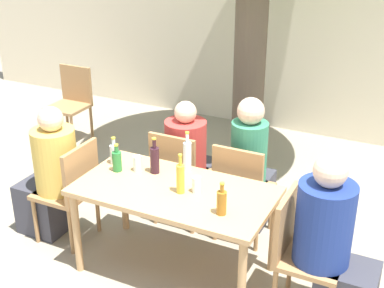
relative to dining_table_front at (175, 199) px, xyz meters
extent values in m
plane|color=gray|center=(0.00, 0.00, -0.66)|extent=(30.00, 30.00, 0.00)
cube|color=beige|center=(0.00, 3.30, 0.74)|extent=(10.00, 0.08, 2.80)
cylinder|color=brown|center=(-0.14, 1.92, 0.41)|extent=(0.33, 0.33, 2.14)
cube|color=tan|center=(0.00, 0.00, 0.06)|extent=(1.51, 0.80, 0.04)
cylinder|color=tan|center=(-0.69, -0.34, -0.31)|extent=(0.06, 0.06, 0.71)
cylinder|color=tan|center=(0.69, -0.34, -0.31)|extent=(0.06, 0.06, 0.71)
cylinder|color=tan|center=(-0.69, 0.34, -0.31)|extent=(0.06, 0.06, 0.71)
cylinder|color=tan|center=(0.69, 0.34, -0.31)|extent=(0.06, 0.06, 0.71)
cube|color=#A87A4C|center=(-1.07, 0.00, -0.21)|extent=(0.44, 0.44, 0.04)
cube|color=#A87A4C|center=(-0.87, 0.00, 0.03)|extent=(0.04, 0.44, 0.45)
cylinder|color=#A87A4C|center=(-1.26, 0.19, -0.45)|extent=(0.04, 0.04, 0.43)
cylinder|color=#A87A4C|center=(-1.26, -0.19, -0.45)|extent=(0.04, 0.04, 0.43)
cylinder|color=#A87A4C|center=(-0.88, 0.19, -0.45)|extent=(0.04, 0.04, 0.43)
cylinder|color=#A87A4C|center=(-0.88, -0.19, -0.45)|extent=(0.04, 0.04, 0.43)
cube|color=#A87A4C|center=(1.07, 0.00, -0.21)|extent=(0.44, 0.44, 0.04)
cube|color=#A87A4C|center=(0.87, 0.00, 0.03)|extent=(0.04, 0.44, 0.45)
cylinder|color=#A87A4C|center=(1.26, 0.19, -0.45)|extent=(0.04, 0.04, 0.43)
cylinder|color=#A87A4C|center=(0.88, 0.19, -0.45)|extent=(0.04, 0.04, 0.43)
cube|color=#A87A4C|center=(-0.30, 0.72, -0.21)|extent=(0.44, 0.44, 0.04)
cube|color=#A87A4C|center=(-0.30, 0.52, 0.03)|extent=(0.44, 0.04, 0.45)
cylinder|color=#A87A4C|center=(-0.11, 0.91, -0.45)|extent=(0.04, 0.04, 0.43)
cylinder|color=#A87A4C|center=(-0.49, 0.91, -0.45)|extent=(0.04, 0.04, 0.43)
cylinder|color=#A87A4C|center=(-0.11, 0.53, -0.45)|extent=(0.04, 0.04, 0.43)
cylinder|color=#A87A4C|center=(-0.49, 0.53, -0.45)|extent=(0.04, 0.04, 0.43)
cube|color=#A87A4C|center=(0.30, 0.72, -0.21)|extent=(0.44, 0.44, 0.04)
cube|color=#A87A4C|center=(0.30, 0.52, 0.03)|extent=(0.44, 0.04, 0.45)
cylinder|color=#A87A4C|center=(0.49, 0.91, -0.45)|extent=(0.04, 0.04, 0.43)
cylinder|color=#A87A4C|center=(0.11, 0.91, -0.45)|extent=(0.04, 0.04, 0.43)
cylinder|color=#A87A4C|center=(0.49, 0.53, -0.45)|extent=(0.04, 0.04, 0.43)
cylinder|color=#A87A4C|center=(0.11, 0.53, -0.45)|extent=(0.04, 0.04, 0.43)
cube|color=#A87A4C|center=(-2.38, 1.70, -0.21)|extent=(0.44, 0.44, 0.04)
cube|color=#A87A4C|center=(-2.38, 1.90, 0.03)|extent=(0.44, 0.04, 0.45)
cylinder|color=#A87A4C|center=(-2.57, 1.51, -0.45)|extent=(0.04, 0.04, 0.43)
cylinder|color=#A87A4C|center=(-2.19, 1.51, -0.45)|extent=(0.04, 0.04, 0.43)
cylinder|color=#A87A4C|center=(-2.57, 1.89, -0.45)|extent=(0.04, 0.04, 0.43)
cylinder|color=#A87A4C|center=(-2.19, 1.89, -0.45)|extent=(0.04, 0.04, 0.43)
cube|color=#383842|center=(-1.33, 0.00, -0.43)|extent=(0.40, 0.33, 0.47)
cylinder|color=gold|center=(-1.13, 0.00, 0.08)|extent=(0.37, 0.37, 0.55)
sphere|color=beige|center=(-1.13, 0.00, 0.45)|extent=(0.21, 0.21, 0.21)
cylinder|color=navy|center=(1.13, 0.00, 0.10)|extent=(0.39, 0.39, 0.59)
sphere|color=beige|center=(1.13, 0.00, 0.49)|extent=(0.22, 0.22, 0.22)
cube|color=#383842|center=(-0.30, 0.98, -0.43)|extent=(0.34, 0.40, 0.47)
cylinder|color=#C63833|center=(-0.30, 0.78, 0.05)|extent=(0.38, 0.38, 0.49)
sphere|color=beige|center=(-0.30, 0.78, 0.39)|extent=(0.20, 0.20, 0.20)
cube|color=#383842|center=(0.30, 0.98, -0.43)|extent=(0.28, 0.40, 0.47)
cylinder|color=#337F5B|center=(0.30, 0.78, 0.10)|extent=(0.31, 0.31, 0.59)
sphere|color=beige|center=(0.30, 0.78, 0.50)|extent=(0.23, 0.23, 0.23)
cylinder|color=silver|center=(-0.65, 0.16, 0.17)|extent=(0.07, 0.07, 0.17)
cylinder|color=silver|center=(-0.65, 0.16, 0.28)|extent=(0.03, 0.03, 0.06)
cylinder|color=gold|center=(-0.65, 0.16, 0.31)|extent=(0.03, 0.03, 0.01)
cylinder|color=#287A38|center=(-0.55, 0.06, 0.17)|extent=(0.08, 0.08, 0.16)
cylinder|color=#287A38|center=(-0.55, 0.06, 0.28)|extent=(0.03, 0.03, 0.06)
cylinder|color=gold|center=(-0.55, 0.06, 0.31)|extent=(0.04, 0.04, 0.01)
cylinder|color=gold|center=(0.07, -0.03, 0.20)|extent=(0.06, 0.06, 0.22)
cylinder|color=gold|center=(0.07, -0.03, 0.35)|extent=(0.02, 0.02, 0.08)
cylinder|color=gold|center=(0.07, -0.03, 0.39)|extent=(0.03, 0.03, 0.01)
cylinder|color=#9E661E|center=(0.46, -0.17, 0.17)|extent=(0.07, 0.07, 0.17)
cylinder|color=#9E661E|center=(0.46, -0.17, 0.29)|extent=(0.03, 0.03, 0.06)
cylinder|color=gold|center=(0.46, -0.17, 0.32)|extent=(0.03, 0.03, 0.01)
cylinder|color=silver|center=(-0.06, 0.34, 0.20)|extent=(0.07, 0.07, 0.23)
cylinder|color=silver|center=(-0.06, 0.34, 0.36)|extent=(0.03, 0.03, 0.08)
cylinder|color=gold|center=(-0.06, 0.34, 0.41)|extent=(0.03, 0.03, 0.01)
cylinder|color=#331923|center=(-0.27, 0.17, 0.19)|extent=(0.07, 0.07, 0.22)
cylinder|color=#331923|center=(-0.27, 0.17, 0.34)|extent=(0.03, 0.03, 0.08)
cylinder|color=gold|center=(-0.27, 0.17, 0.38)|extent=(0.04, 0.04, 0.01)
cylinder|color=silver|center=(-0.41, 0.14, 0.15)|extent=(0.07, 0.07, 0.13)
cylinder|color=white|center=(0.17, 0.03, 0.15)|extent=(0.06, 0.06, 0.13)
camera|label=1|loc=(1.68, -3.12, 2.05)|focal=50.00mm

